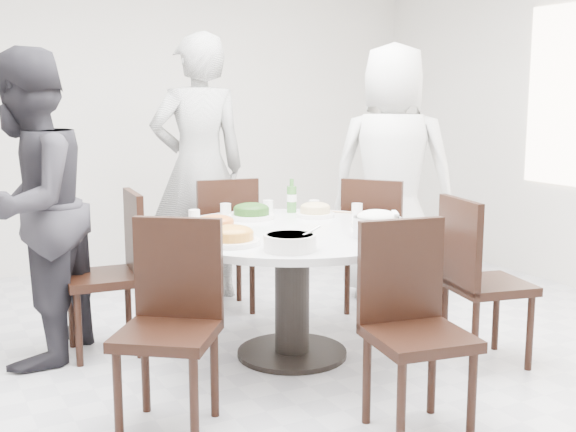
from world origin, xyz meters
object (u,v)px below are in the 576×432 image
diner_middle (199,168)px  chair_se (488,281)px  chair_sw (167,330)px  chair_s (419,332)px  soup_bowl (290,242)px  beverage_bottle (292,196)px  chair_nw (103,274)px  diner_left (29,209)px  diner_right (392,173)px  chair_n (222,244)px  rice_bowl (377,227)px  chair_ne (379,245)px  dining_table (292,293)px

diner_middle → chair_se: bearing=121.1°
chair_sw → chair_s: (0.97, -0.56, 0.00)m
soup_bowl → beverage_bottle: size_ratio=1.19×
chair_nw → beverage_bottle: beverage_bottle is taller
chair_sw → diner_left: diner_left is taller
diner_right → soup_bowl: diner_right is taller
diner_right → diner_middle: (-1.25, 0.68, 0.04)m
chair_n → rice_bowl: bearing=109.9°
diner_left → chair_se: bearing=96.8°
chair_ne → chair_sw: bearing=81.8°
diner_middle → beverage_bottle: size_ratio=8.85×
chair_ne → chair_n: size_ratio=1.00×
soup_bowl → chair_sw: bearing=-172.9°
dining_table → chair_se: size_ratio=1.58×
chair_nw → diner_middle: (0.94, 0.85, 0.50)m
beverage_bottle → chair_s: bearing=-99.1°
chair_s → diner_middle: (-0.03, 2.55, 0.50)m
chair_ne → chair_nw: size_ratio=1.00×
diner_middle → soup_bowl: bearing=88.7°
chair_s → dining_table: bearing=100.8°
chair_ne → diner_left: 2.32m
diner_right → chair_ne: bearing=85.1°
diner_right → diner_middle: bearing=15.4°
chair_s → chair_ne: bearing=69.7°
rice_bowl → dining_table: bearing=124.8°
chair_sw → beverage_bottle: (1.23, 1.10, 0.38)m
chair_se → rice_bowl: bearing=84.5°
rice_bowl → beverage_bottle: beverage_bottle is taller
diner_middle → soup_bowl: diner_middle is taller
chair_sw → diner_left: 1.32m
chair_n → soup_bowl: chair_n is taller
diner_left → soup_bowl: size_ratio=6.73×
chair_se → diner_middle: diner_middle is taller
chair_nw → chair_n: bearing=121.6°
chair_n → chair_se: size_ratio=1.00×
diner_right → rice_bowl: size_ratio=7.25×
chair_s → diner_left: bearing=137.1°
chair_nw → diner_middle: bearing=137.6°
chair_ne → rice_bowl: 1.17m
chair_n → soup_bowl: bearing=88.2°
chair_n → chair_ne: bearing=158.9°
rice_bowl → soup_bowl: size_ratio=0.99×
diner_left → soup_bowl: bearing=79.2°
chair_ne → soup_bowl: size_ratio=3.62×
dining_table → chair_ne: size_ratio=1.58×
chair_se → diner_middle: (-0.92, 2.04, 0.50)m
chair_nw → rice_bowl: 1.62m
chair_sw → rice_bowl: size_ratio=3.67×
chair_ne → diner_middle: size_ratio=0.49×
diner_right → beverage_bottle: 0.99m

